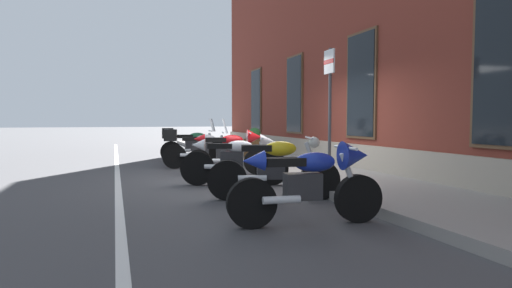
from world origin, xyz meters
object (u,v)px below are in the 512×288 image
object	(u,v)px
motorcycle_green_touring	(190,144)
motorcycle_red_sport	(231,150)
motorcycle_blue_sport	(313,180)
parking_sign	(330,96)
motorcycle_yellow_naked	(275,169)
barrel_planter	(255,145)
motorcycle_white_sport	(238,157)
motorcycle_silver_touring	(198,148)

from	to	relation	value
motorcycle_green_touring	motorcycle_red_sport	world-z (taller)	motorcycle_green_touring
motorcycle_red_sport	motorcycle_blue_sport	xyz separation A→B (m)	(4.82, -0.29, -0.02)
motorcycle_red_sport	parking_sign	size ratio (longest dim) A/B	0.79
motorcycle_yellow_naked	motorcycle_blue_sport	distance (m)	1.66
motorcycle_red_sport	barrel_planter	distance (m)	3.13
motorcycle_white_sport	parking_sign	xyz separation A→B (m)	(0.87, 1.52, 1.18)
motorcycle_white_sport	motorcycle_blue_sport	xyz separation A→B (m)	(3.28, -0.02, 0.01)
motorcycle_yellow_naked	motorcycle_blue_sport	size ratio (longest dim) A/B	1.06
motorcycle_green_touring	parking_sign	xyz separation A→B (m)	(5.64, 1.64, 1.19)
parking_sign	barrel_planter	xyz separation A→B (m)	(-5.16, 0.25, -1.23)
motorcycle_red_sport	barrel_planter	size ratio (longest dim) A/B	2.15
motorcycle_blue_sport	barrel_planter	world-z (taller)	barrel_planter
motorcycle_green_touring	motorcycle_blue_sport	bearing A→B (deg)	0.71
barrel_planter	motorcycle_white_sport	bearing A→B (deg)	-22.43
motorcycle_silver_touring	barrel_planter	bearing A→B (deg)	120.66
motorcycle_green_touring	motorcycle_blue_sport	distance (m)	8.05
motorcycle_silver_touring	barrel_planter	world-z (taller)	motorcycle_silver_touring
motorcycle_yellow_naked	barrel_planter	world-z (taller)	barrel_planter
motorcycle_green_touring	motorcycle_silver_touring	bearing A→B (deg)	-3.05
parking_sign	motorcycle_white_sport	bearing A→B (deg)	-119.64
parking_sign	motorcycle_red_sport	bearing A→B (deg)	-152.67
motorcycle_blue_sport	barrel_planter	bearing A→B (deg)	166.71
motorcycle_silver_touring	motorcycle_white_sport	size ratio (longest dim) A/B	1.01
motorcycle_yellow_naked	motorcycle_white_sport	bearing A→B (deg)	-175.15
motorcycle_silver_touring	motorcycle_blue_sport	size ratio (longest dim) A/B	1.05
motorcycle_silver_touring	motorcycle_yellow_naked	distance (m)	4.76
motorcycle_white_sport	motorcycle_blue_sport	size ratio (longest dim) A/B	1.04
motorcycle_silver_touring	motorcycle_red_sport	xyz separation A→B (m)	(1.58, 0.48, 0.03)
motorcycle_yellow_naked	motorcycle_silver_touring	bearing A→B (deg)	-175.86
motorcycle_silver_touring	motorcycle_white_sport	world-z (taller)	motorcycle_silver_touring
motorcycle_white_sport	motorcycle_blue_sport	world-z (taller)	motorcycle_blue_sport
motorcycle_white_sport	motorcycle_yellow_naked	world-z (taller)	motorcycle_yellow_naked
motorcycle_yellow_naked	barrel_planter	distance (m)	6.14
motorcycle_silver_touring	motorcycle_blue_sport	xyz separation A→B (m)	(6.40, 0.19, 0.01)
motorcycle_silver_touring	motorcycle_blue_sport	world-z (taller)	motorcycle_silver_touring
motorcycle_white_sport	barrel_planter	bearing A→B (deg)	157.57
motorcycle_red_sport	motorcycle_blue_sport	size ratio (longest dim) A/B	0.99
motorcycle_yellow_naked	motorcycle_blue_sport	xyz separation A→B (m)	(1.65, -0.16, 0.06)
motorcycle_silver_touring	motorcycle_white_sport	bearing A→B (deg)	3.76
motorcycle_red_sport	motorcycle_yellow_naked	bearing A→B (deg)	-2.48
motorcycle_blue_sport	parking_sign	distance (m)	3.10
motorcycle_green_touring	motorcycle_blue_sport	xyz separation A→B (m)	(8.05, 0.10, 0.01)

